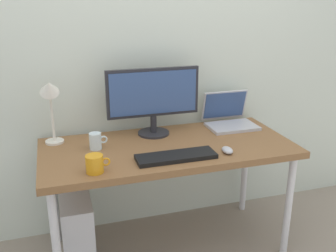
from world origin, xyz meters
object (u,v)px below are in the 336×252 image
at_px(monitor, 153,97).
at_px(laptop, 229,117).
at_px(glass_cup, 96,141).
at_px(desk, 168,155).
at_px(mouse, 227,150).
at_px(coffee_mug, 95,164).
at_px(computer_tower, 77,230).
at_px(desk_lamp, 50,97).
at_px(keyboard, 176,156).

relative_size(monitor, laptop, 1.83).
bearing_deg(glass_cup, desk, -9.06).
height_order(desk, glass_cup, glass_cup).
height_order(mouse, coffee_mug, coffee_mug).
bearing_deg(coffee_mug, computer_tower, 109.92).
bearing_deg(glass_cup, desk_lamp, 148.01).
height_order(desk, coffee_mug, coffee_mug).
distance_m(monitor, mouse, 0.57).
distance_m(keyboard, glass_cup, 0.48).
bearing_deg(desk, computer_tower, 175.14).
xyz_separation_m(desk_lamp, glass_cup, (0.23, -0.14, -0.24)).
xyz_separation_m(laptop, coffee_mug, (-0.96, -0.47, -0.01)).
xyz_separation_m(desk, mouse, (0.28, -0.21, 0.08)).
bearing_deg(mouse, desk_lamp, 155.64).
distance_m(monitor, glass_cup, 0.45).
distance_m(coffee_mug, glass_cup, 0.31).
xyz_separation_m(desk_lamp, coffee_mug, (0.18, -0.45, -0.24)).
height_order(keyboard, glass_cup, glass_cup).
height_order(desk_lamp, coffee_mug, desk_lamp).
bearing_deg(monitor, laptop, 1.96).
distance_m(desk_lamp, mouse, 1.05).
bearing_deg(keyboard, mouse, -2.28).
xyz_separation_m(desk, desk_lamp, (-0.64, 0.21, 0.35)).
bearing_deg(computer_tower, monitor, 16.77).
distance_m(desk, desk_lamp, 0.76).
relative_size(laptop, keyboard, 0.73).
bearing_deg(coffee_mug, laptop, 25.97).
bearing_deg(coffee_mug, keyboard, 5.39).
bearing_deg(desk_lamp, coffee_mug, -67.64).
xyz_separation_m(keyboard, mouse, (0.30, -0.01, 0.01)).
distance_m(desk, monitor, 0.37).
bearing_deg(monitor, mouse, -52.94).
relative_size(laptop, glass_cup, 3.05).
height_order(laptop, mouse, laptop).
relative_size(desk, coffee_mug, 11.88).
distance_m(keyboard, coffee_mug, 0.44).
bearing_deg(coffee_mug, desk_lamp, 112.36).
relative_size(desk, mouse, 16.48).
xyz_separation_m(keyboard, glass_cup, (-0.40, 0.27, 0.04)).
bearing_deg(mouse, coffee_mug, -177.70).
bearing_deg(glass_cup, coffee_mug, -97.81).
bearing_deg(laptop, monitor, -178.04).
height_order(desk, laptop, laptop).
distance_m(desk, mouse, 0.36).
bearing_deg(keyboard, desk_lamp, 146.95).
height_order(coffee_mug, computer_tower, coffee_mug).
bearing_deg(glass_cup, computer_tower, -172.89).
bearing_deg(laptop, computer_tower, -170.50).
bearing_deg(desk_lamp, glass_cup, -31.99).
xyz_separation_m(monitor, laptop, (0.53, 0.02, -0.19)).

